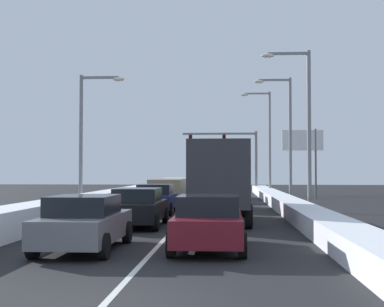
{
  "coord_description": "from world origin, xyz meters",
  "views": [
    {
      "loc": [
        2.01,
        -8.83,
        2.18
      ],
      "look_at": [
        -0.37,
        27.85,
        3.37
      ],
      "focal_mm": 50.93,
      "sensor_mm": 36.0,
      "label": 1
    }
  ],
  "objects_px": {
    "street_lamp_left_mid": "(87,128)",
    "roadside_sign_right": "(303,148)",
    "box_truck_right_lane_second": "(220,178)",
    "sedan_black_center_lane_second": "(138,207)",
    "traffic_light_gantry": "(233,148)",
    "street_lamp_right_mid": "(285,128)",
    "sedan_charcoal_right_lane_fourth": "(223,191)",
    "sedan_navy_center_lane_third": "(156,199)",
    "street_lamp_right_far": "(266,134)",
    "suv_green_right_lane_third": "(221,191)",
    "suv_silver_right_lane_fifth": "(220,185)",
    "suv_tan_center_lane_fourth": "(168,189)",
    "sedan_gray_center_lane_nearest": "(85,223)",
    "sedan_maroon_right_lane_nearest": "(209,222)",
    "street_lamp_right_near": "(303,116)"
  },
  "relations": [
    {
      "from": "sedan_charcoal_right_lane_fourth",
      "to": "traffic_light_gantry",
      "type": "relative_size",
      "value": 0.6
    },
    {
      "from": "street_lamp_right_far",
      "to": "street_lamp_left_mid",
      "type": "xyz_separation_m",
      "value": [
        -11.47,
        -17.09,
        -0.75
      ]
    },
    {
      "from": "sedan_black_center_lane_second",
      "to": "suv_tan_center_lane_fourth",
      "type": "bearing_deg",
      "value": 91.15
    },
    {
      "from": "sedan_gray_center_lane_nearest",
      "to": "suv_tan_center_lane_fourth",
      "type": "bearing_deg",
      "value": 89.5
    },
    {
      "from": "suv_tan_center_lane_fourth",
      "to": "street_lamp_right_mid",
      "type": "height_order",
      "value": "street_lamp_right_mid"
    },
    {
      "from": "suv_silver_right_lane_fifth",
      "to": "traffic_light_gantry",
      "type": "bearing_deg",
      "value": 84.16
    },
    {
      "from": "traffic_light_gantry",
      "to": "street_lamp_right_mid",
      "type": "height_order",
      "value": "street_lamp_right_mid"
    },
    {
      "from": "sedan_charcoal_right_lane_fourth",
      "to": "street_lamp_left_mid",
      "type": "bearing_deg",
      "value": -136.51
    },
    {
      "from": "sedan_charcoal_right_lane_fourth",
      "to": "street_lamp_right_mid",
      "type": "relative_size",
      "value": 0.51
    },
    {
      "from": "street_lamp_right_near",
      "to": "roadside_sign_right",
      "type": "height_order",
      "value": "street_lamp_right_near"
    },
    {
      "from": "suv_green_right_lane_third",
      "to": "sedan_navy_center_lane_third",
      "type": "height_order",
      "value": "suv_green_right_lane_third"
    },
    {
      "from": "suv_green_right_lane_third",
      "to": "suv_tan_center_lane_fourth",
      "type": "height_order",
      "value": "same"
    },
    {
      "from": "sedan_maroon_right_lane_nearest",
      "to": "roadside_sign_right",
      "type": "xyz_separation_m",
      "value": [
        6.44,
        27.99,
        3.25
      ]
    },
    {
      "from": "street_lamp_right_far",
      "to": "roadside_sign_right",
      "type": "height_order",
      "value": "street_lamp_right_far"
    },
    {
      "from": "suv_tan_center_lane_fourth",
      "to": "street_lamp_right_near",
      "type": "distance_m",
      "value": 10.01
    },
    {
      "from": "suv_tan_center_lane_fourth",
      "to": "street_lamp_right_near",
      "type": "relative_size",
      "value": 0.56
    },
    {
      "from": "sedan_gray_center_lane_nearest",
      "to": "street_lamp_right_mid",
      "type": "relative_size",
      "value": 0.51
    },
    {
      "from": "suv_tan_center_lane_fourth",
      "to": "suv_green_right_lane_third",
      "type": "bearing_deg",
      "value": -39.64
    },
    {
      "from": "box_truck_right_lane_second",
      "to": "sedan_gray_center_lane_nearest",
      "type": "relative_size",
      "value": 1.6
    },
    {
      "from": "suv_green_right_lane_third",
      "to": "sedan_charcoal_right_lane_fourth",
      "type": "xyz_separation_m",
      "value": [
        0.01,
        6.83,
        -0.25
      ]
    },
    {
      "from": "sedan_gray_center_lane_nearest",
      "to": "roadside_sign_right",
      "type": "relative_size",
      "value": 0.82
    },
    {
      "from": "traffic_light_gantry",
      "to": "street_lamp_right_mid",
      "type": "bearing_deg",
      "value": -77.54
    },
    {
      "from": "sedan_gray_center_lane_nearest",
      "to": "street_lamp_left_mid",
      "type": "relative_size",
      "value": 0.58
    },
    {
      "from": "box_truck_right_lane_second",
      "to": "street_lamp_left_mid",
      "type": "xyz_separation_m",
      "value": [
        -7.75,
        7.79,
        2.76
      ]
    },
    {
      "from": "sedan_gray_center_lane_nearest",
      "to": "street_lamp_right_mid",
      "type": "xyz_separation_m",
      "value": [
        8.04,
        24.01,
        4.46
      ]
    },
    {
      "from": "box_truck_right_lane_second",
      "to": "roadside_sign_right",
      "type": "distance_m",
      "value": 21.08
    },
    {
      "from": "sedan_navy_center_lane_third",
      "to": "street_lamp_right_far",
      "type": "height_order",
      "value": "street_lamp_right_far"
    },
    {
      "from": "suv_green_right_lane_third",
      "to": "sedan_black_center_lane_second",
      "type": "bearing_deg",
      "value": -107.05
    },
    {
      "from": "box_truck_right_lane_second",
      "to": "suv_silver_right_lane_fifth",
      "type": "xyz_separation_m",
      "value": [
        -0.24,
        20.87,
        -0.88
      ]
    },
    {
      "from": "box_truck_right_lane_second",
      "to": "sedan_black_center_lane_second",
      "type": "relative_size",
      "value": 1.6
    },
    {
      "from": "street_lamp_right_near",
      "to": "roadside_sign_right",
      "type": "bearing_deg",
      "value": 82.21
    },
    {
      "from": "street_lamp_right_near",
      "to": "street_lamp_right_far",
      "type": "relative_size",
      "value": 0.95
    },
    {
      "from": "box_truck_right_lane_second",
      "to": "street_lamp_right_mid",
      "type": "xyz_separation_m",
      "value": [
        4.44,
        15.67,
        3.32
      ]
    },
    {
      "from": "suv_green_right_lane_third",
      "to": "traffic_light_gantry",
      "type": "distance_m",
      "value": 23.75
    },
    {
      "from": "suv_silver_right_lane_fifth",
      "to": "street_lamp_right_far",
      "type": "bearing_deg",
      "value": 45.43
    },
    {
      "from": "sedan_maroon_right_lane_nearest",
      "to": "sedan_navy_center_lane_third",
      "type": "height_order",
      "value": "same"
    },
    {
      "from": "sedan_gray_center_lane_nearest",
      "to": "street_lamp_left_mid",
      "type": "xyz_separation_m",
      "value": [
        -4.15,
        16.13,
        3.9
      ]
    },
    {
      "from": "sedan_maroon_right_lane_nearest",
      "to": "sedan_navy_center_lane_third",
      "type": "xyz_separation_m",
      "value": [
        -3.15,
        12.64,
        0.0
      ]
    },
    {
      "from": "street_lamp_left_mid",
      "to": "roadside_sign_right",
      "type": "bearing_deg",
      "value": 41.16
    },
    {
      "from": "traffic_light_gantry",
      "to": "street_lamp_right_far",
      "type": "height_order",
      "value": "street_lamp_right_far"
    },
    {
      "from": "sedan_charcoal_right_lane_fourth",
      "to": "sedan_black_center_lane_second",
      "type": "distance_m",
      "value": 17.39
    },
    {
      "from": "traffic_light_gantry",
      "to": "suv_tan_center_lane_fourth",
      "type": "bearing_deg",
      "value": -101.78
    },
    {
      "from": "suv_green_right_lane_third",
      "to": "suv_silver_right_lane_fifth",
      "type": "xyz_separation_m",
      "value": [
        -0.22,
        12.56,
        0.0
      ]
    },
    {
      "from": "suv_tan_center_lane_fourth",
      "to": "street_lamp_right_far",
      "type": "bearing_deg",
      "value": 62.53
    },
    {
      "from": "sedan_navy_center_lane_third",
      "to": "sedan_charcoal_right_lane_fourth",
      "type": "bearing_deg",
      "value": 72.31
    },
    {
      "from": "suv_silver_right_lane_fifth",
      "to": "sedan_navy_center_lane_third",
      "type": "relative_size",
      "value": 1.09
    },
    {
      "from": "suv_silver_right_lane_fifth",
      "to": "traffic_light_gantry",
      "type": "relative_size",
      "value": 0.65
    },
    {
      "from": "sedan_gray_center_lane_nearest",
      "to": "street_lamp_right_mid",
      "type": "bearing_deg",
      "value": 71.49
    },
    {
      "from": "suv_tan_center_lane_fourth",
      "to": "street_lamp_left_mid",
      "type": "bearing_deg",
      "value": -142.27
    },
    {
      "from": "sedan_charcoal_right_lane_fourth",
      "to": "traffic_light_gantry",
      "type": "xyz_separation_m",
      "value": [
        0.89,
        16.65,
        3.73
      ]
    }
  ]
}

